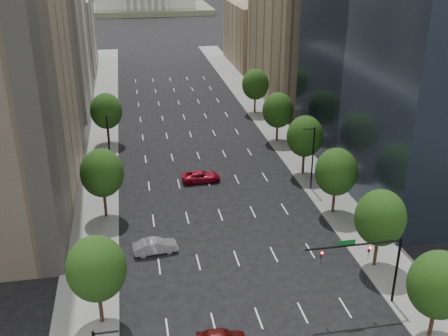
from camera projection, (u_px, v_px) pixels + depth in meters
sidewalk_left at (96, 190)px, 72.89m from camera, size 6.00×200.00×0.15m
sidewalk_right at (312, 173)px, 78.05m from camera, size 6.00×200.00×0.15m
midrise_cream_left at (45, 18)px, 103.14m from camera, size 14.00×30.00×35.00m
filler_left at (66, 34)px, 136.29m from camera, size 14.00×26.00×18.00m
parking_tan_right at (297, 26)px, 109.74m from camera, size 14.00×30.00×30.00m
filler_right at (258, 34)px, 142.30m from camera, size 14.00×26.00×16.00m
tree_right_0 at (439, 285)px, 44.12m from camera, size 5.20×5.20×8.39m
tree_right_1 at (380, 218)px, 53.89m from camera, size 5.20×5.20×8.75m
tree_right_2 at (336, 172)px, 64.77m from camera, size 5.20×5.20×8.61m
tree_right_3 at (305, 136)px, 75.48m from camera, size 5.20×5.20×8.89m
tree_right_4 at (278, 110)px, 88.28m from camera, size 5.20×5.20×8.46m
tree_right_5 at (255, 84)px, 102.59m from camera, size 5.20×5.20×8.75m
tree_left_0 at (96, 269)px, 45.63m from camera, size 5.20×5.20×8.75m
tree_left_1 at (102, 173)px, 63.58m from camera, size 5.20×5.20×8.97m
tree_left_2 at (106, 111)px, 87.14m from camera, size 5.20×5.20×8.68m
streetlight_rn at (312, 157)px, 71.29m from camera, size 1.70×0.20×9.00m
streetlight_ln at (109, 143)px, 75.84m from camera, size 1.70×0.20×9.00m
traffic_signal at (373, 258)px, 48.13m from camera, size 9.12×0.40×7.38m
foothills at (164, 6)px, 582.74m from camera, size 720.00×413.00×263.00m
car_silver at (155, 246)px, 58.24m from camera, size 5.02×2.22×1.60m
car_red_far at (201, 176)px, 75.26m from camera, size 5.50×2.63×1.51m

